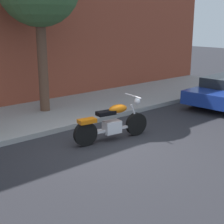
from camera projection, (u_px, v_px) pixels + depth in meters
name	position (u px, v px, depth m)	size (l,w,h in m)	color
ground_plane	(109.00, 148.00, 8.00)	(60.00, 60.00, 0.00)	#28282D
sidewalk	(40.00, 116.00, 10.43)	(20.19, 3.24, 0.14)	#959595
motorcycle	(112.00, 123.00, 8.40)	(2.13, 0.75, 1.10)	black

